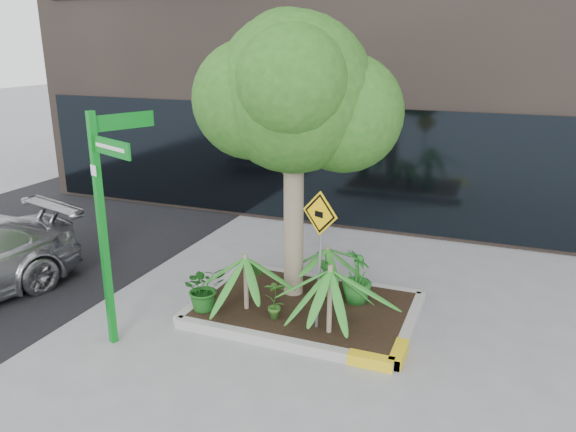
% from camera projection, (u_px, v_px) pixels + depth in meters
% --- Properties ---
extents(ground, '(80.00, 80.00, 0.00)m').
position_uv_depth(ground, '(286.00, 319.00, 8.49)').
color(ground, gray).
rests_on(ground, ground).
extents(planter, '(3.35, 2.36, 0.15)m').
position_uv_depth(planter, '(307.00, 308.00, 8.62)').
color(planter, '#9E9E99').
rests_on(planter, ground).
extents(tree, '(3.01, 2.67, 4.51)m').
position_uv_depth(tree, '(294.00, 93.00, 8.13)').
color(tree, gray).
rests_on(tree, ground).
extents(palm_front, '(1.12, 1.12, 1.24)m').
position_uv_depth(palm_front, '(330.00, 270.00, 7.54)').
color(palm_front, gray).
rests_on(palm_front, ground).
extents(palm_left, '(0.99, 0.99, 1.10)m').
position_uv_depth(palm_left, '(245.00, 258.00, 8.26)').
color(palm_left, gray).
rests_on(palm_left, ground).
extents(palm_back, '(0.84, 0.84, 0.93)m').
position_uv_depth(palm_back, '(327.00, 249.00, 8.96)').
color(palm_back, gray).
rests_on(palm_back, ground).
extents(shrub_a, '(0.90, 0.90, 0.70)m').
position_uv_depth(shrub_a, '(204.00, 287.00, 8.38)').
color(shrub_a, '#185217').
rests_on(shrub_a, planter).
extents(shrub_b, '(0.58, 0.58, 0.82)m').
position_uv_depth(shrub_b, '(357.00, 277.00, 8.60)').
color(shrub_b, '#1E651F').
rests_on(shrub_b, planter).
extents(shrub_c, '(0.40, 0.40, 0.61)m').
position_uv_depth(shrub_c, '(275.00, 299.00, 8.11)').
color(shrub_c, '#2D5E1D').
rests_on(shrub_c, planter).
extents(shrub_d, '(0.49, 0.49, 0.67)m').
position_uv_depth(shrub_d, '(327.00, 276.00, 8.84)').
color(shrub_d, '#1D611C').
rests_on(shrub_d, planter).
extents(street_sign_post, '(0.88, 1.18, 3.20)m').
position_uv_depth(street_sign_post, '(107.00, 206.00, 7.27)').
color(street_sign_post, '#0B7F1D').
rests_on(street_sign_post, ground).
extents(cattle_sign, '(0.56, 0.27, 1.99)m').
position_uv_depth(cattle_sign, '(320.00, 237.00, 7.57)').
color(cattle_sign, slate).
rests_on(cattle_sign, ground).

